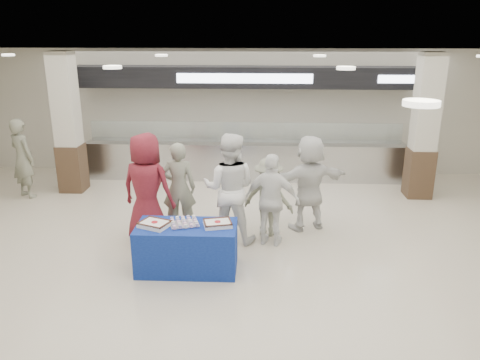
# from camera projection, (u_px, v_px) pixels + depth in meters

# --- Properties ---
(ground) EXTENTS (14.00, 14.00, 0.00)m
(ground) POSITION_uv_depth(u_px,v_px,m) (229.00, 286.00, 6.95)
(ground) COLOR beige
(ground) RESTS_ON ground
(serving_line) EXTENTS (8.70, 0.85, 2.80)m
(serving_line) POSITION_uv_depth(u_px,v_px,m) (245.00, 133.00, 11.73)
(serving_line) COLOR #B4B6BC
(serving_line) RESTS_ON ground
(column_left) EXTENTS (0.55, 0.55, 3.20)m
(column_left) POSITION_uv_depth(u_px,v_px,m) (68.00, 127.00, 10.67)
(column_left) COLOR #3B291A
(column_left) RESTS_ON ground
(column_right) EXTENTS (0.55, 0.55, 3.20)m
(column_right) POSITION_uv_depth(u_px,v_px,m) (424.00, 130.00, 10.28)
(column_right) COLOR #3B291A
(column_right) RESTS_ON ground
(display_table) EXTENTS (1.56, 0.79, 0.75)m
(display_table) POSITION_uv_depth(u_px,v_px,m) (187.00, 248.00, 7.33)
(display_table) COLOR #153496
(display_table) RESTS_ON ground
(sheet_cake_left) EXTENTS (0.53, 0.48, 0.09)m
(sheet_cake_left) POSITION_uv_depth(u_px,v_px,m) (155.00, 224.00, 7.17)
(sheet_cake_left) COLOR white
(sheet_cake_left) RESTS_ON display_table
(sheet_cake_right) EXTENTS (0.48, 0.42, 0.09)m
(sheet_cake_right) POSITION_uv_depth(u_px,v_px,m) (218.00, 223.00, 7.19)
(sheet_cake_right) COLOR white
(sheet_cake_right) RESTS_ON display_table
(cupcake_tray) EXTENTS (0.51, 0.44, 0.07)m
(cupcake_tray) POSITION_uv_depth(u_px,v_px,m) (184.00, 222.00, 7.25)
(cupcake_tray) COLOR silver
(cupcake_tray) RESTS_ON display_table
(civilian_maroon) EXTENTS (1.10, 0.86, 1.97)m
(civilian_maroon) POSITION_uv_depth(u_px,v_px,m) (147.00, 188.00, 8.19)
(civilian_maroon) COLOR maroon
(civilian_maroon) RESTS_ON ground
(soldier_a) EXTENTS (0.65, 0.45, 1.72)m
(soldier_a) POSITION_uv_depth(u_px,v_px,m) (179.00, 188.00, 8.62)
(soldier_a) COLOR gray
(soldier_a) RESTS_ON ground
(chef_tall) EXTENTS (1.04, 0.85, 1.97)m
(chef_tall) POSITION_uv_depth(u_px,v_px,m) (229.00, 188.00, 8.19)
(chef_tall) COLOR white
(chef_tall) RESTS_ON ground
(chef_short) EXTENTS (1.03, 0.61, 1.65)m
(chef_short) POSITION_uv_depth(u_px,v_px,m) (272.00, 200.00, 8.08)
(chef_short) COLOR white
(chef_short) RESTS_ON ground
(soldier_b) EXTENTS (1.07, 0.82, 1.46)m
(soldier_b) POSITION_uv_depth(u_px,v_px,m) (268.00, 197.00, 8.51)
(soldier_b) COLOR gray
(soldier_b) RESTS_ON ground
(civilian_white) EXTENTS (1.76, 1.13, 1.82)m
(civilian_white) POSITION_uv_depth(u_px,v_px,m) (309.00, 183.00, 8.73)
(civilian_white) COLOR white
(civilian_white) RESTS_ON ground
(soldier_bg) EXTENTS (0.78, 0.70, 1.80)m
(soldier_bg) POSITION_uv_depth(u_px,v_px,m) (23.00, 158.00, 10.44)
(soldier_bg) COLOR gray
(soldier_bg) RESTS_ON ground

